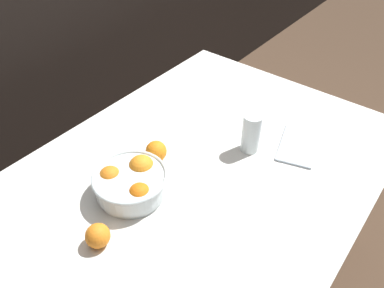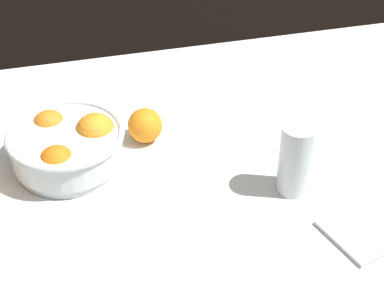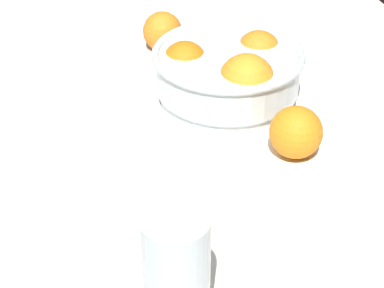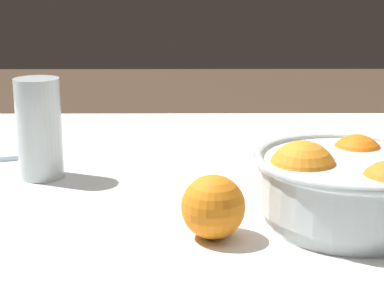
{
  "view_description": "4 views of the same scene",
  "coord_description": "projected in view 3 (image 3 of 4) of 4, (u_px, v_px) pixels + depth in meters",
  "views": [
    {
      "loc": [
        -0.69,
        -0.54,
        1.59
      ],
      "look_at": [
        0.06,
        0.05,
        0.78
      ],
      "focal_mm": 35.0,
      "sensor_mm": 36.0,
      "label": 1
    },
    {
      "loc": [
        -0.19,
        -0.93,
        1.53
      ],
      "look_at": [
        0.06,
        0.04,
        0.76
      ],
      "focal_mm": 60.0,
      "sensor_mm": 36.0,
      "label": 2
    },
    {
      "loc": [
        0.64,
        -0.17,
        1.24
      ],
      "look_at": [
        0.02,
        -0.01,
        0.78
      ],
      "focal_mm": 60.0,
      "sensor_mm": 36.0,
      "label": 3
    },
    {
      "loc": [
        0.01,
        0.82,
        1.0
      ],
      "look_at": [
        0.01,
        0.04,
        0.79
      ],
      "focal_mm": 60.0,
      "sensor_mm": 36.0,
      "label": 4
    }
  ],
  "objects": [
    {
      "name": "dining_table",
      "position": [
        195.0,
        211.0,
        0.88
      ],
      "size": [
        1.5,
        1.03,
        0.71
      ],
      "color": "white",
      "rests_on": "ground_plane"
    },
    {
      "name": "fruit_bowl",
      "position": [
        229.0,
        72.0,
        0.98
      ],
      "size": [
        0.23,
        0.23,
        0.1
      ],
      "color": "silver",
      "rests_on": "dining_table"
    },
    {
      "name": "juice_glass",
      "position": [
        176.0,
        280.0,
        0.61
      ],
      "size": [
        0.07,
        0.07,
        0.15
      ],
      "color": "#F4A314",
      "rests_on": "dining_table"
    },
    {
      "name": "orange_loose_near_bowl",
      "position": [
        162.0,
        31.0,
        1.13
      ],
      "size": [
        0.07,
        0.07,
        0.07
      ],
      "primitive_type": "sphere",
      "color": "orange",
      "rests_on": "dining_table"
    },
    {
      "name": "orange_loose_front",
      "position": [
        296.0,
        132.0,
        0.87
      ],
      "size": [
        0.07,
        0.07,
        0.07
      ],
      "primitive_type": "sphere",
      "color": "orange",
      "rests_on": "dining_table"
    }
  ]
}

